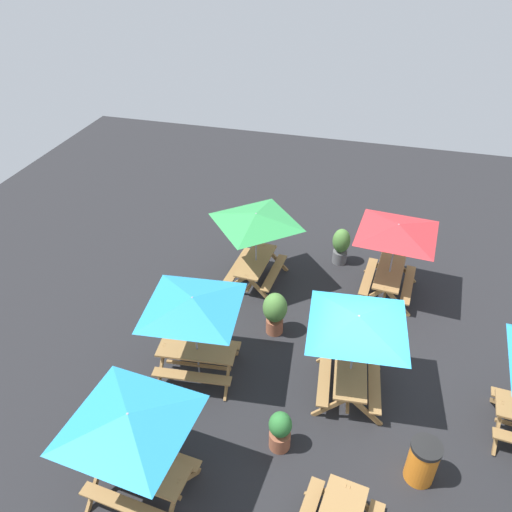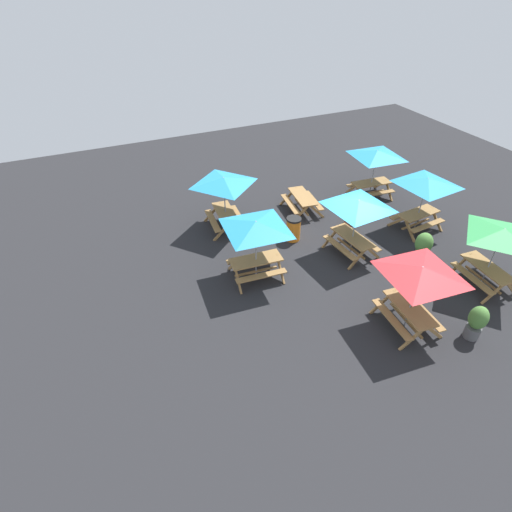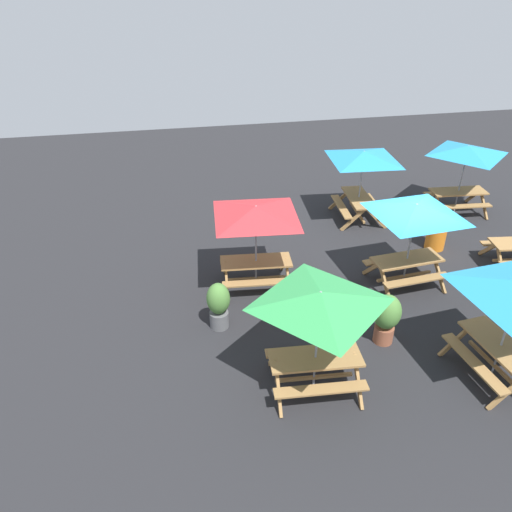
% 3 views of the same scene
% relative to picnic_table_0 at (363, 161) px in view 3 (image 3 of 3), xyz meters
% --- Properties ---
extents(ground_plane, '(29.73, 29.73, 0.00)m').
position_rel_picnic_table_0_xyz_m(ground_plane, '(-0.19, -3.54, -1.99)').
color(ground_plane, '#232326').
rests_on(ground_plane, ground).
extents(picnic_table_0, '(2.82, 2.82, 2.34)m').
position_rel_picnic_table_0_xyz_m(picnic_table_0, '(0.00, 0.00, 0.00)').
color(picnic_table_0, olive).
rests_on(picnic_table_0, ground).
extents(picnic_table_1, '(2.82, 2.82, 2.34)m').
position_rel_picnic_table_0_xyz_m(picnic_table_1, '(-4.02, -3.22, 0.00)').
color(picnic_table_1, olive).
rests_on(picnic_table_1, ground).
extents(picnic_table_2, '(2.14, 2.14, 2.34)m').
position_rel_picnic_table_0_xyz_m(picnic_table_2, '(-3.58, -6.94, 0.00)').
color(picnic_table_2, olive).
rests_on(picnic_table_2, ground).
extents(picnic_table_6, '(2.82, 2.82, 2.34)m').
position_rel_picnic_table_0_xyz_m(picnic_table_6, '(-0.19, -3.87, 0.00)').
color(picnic_table_6, olive).
rests_on(picnic_table_6, ground).
extents(picnic_table_7, '(2.16, 2.16, 2.34)m').
position_rel_picnic_table_0_xyz_m(picnic_table_7, '(3.43, -0.16, 0.00)').
color(picnic_table_7, olive).
rests_on(picnic_table_7, ground).
extents(trash_bin_orange, '(0.59, 0.59, 0.98)m').
position_rel_picnic_table_0_xyz_m(trash_bin_orange, '(1.53, -2.30, -1.49)').
color(trash_bin_orange, orange).
rests_on(trash_bin_orange, ground).
extents(potted_plant_0, '(0.47, 0.47, 0.97)m').
position_rel_picnic_table_0_xyz_m(potted_plant_0, '(1.58, -5.05, -1.49)').
color(potted_plant_0, '#935138').
rests_on(potted_plant_0, ground).
extents(potted_plant_1, '(0.53, 0.53, 1.18)m').
position_rel_picnic_table_0_xyz_m(potted_plant_1, '(-5.18, -4.70, -1.35)').
color(potted_plant_1, '#59595B').
rests_on(potted_plant_1, ground).
extents(potted_plant_2, '(0.62, 0.62, 1.22)m').
position_rel_picnic_table_0_xyz_m(potted_plant_2, '(-1.66, -5.93, -1.30)').
color(potted_plant_2, '#935138').
rests_on(potted_plant_2, ground).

